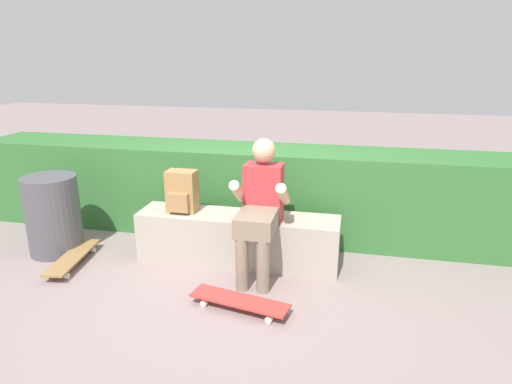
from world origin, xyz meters
TOP-DOWN VIEW (x-y plane):
  - ground_plane at (0.00, 0.00)m, footprint 24.00×24.00m
  - bench_main at (0.00, 0.36)m, footprint 1.91×0.43m
  - person_skater at (0.26, 0.15)m, footprint 0.49×0.62m
  - skateboard_near_person at (0.23, -0.48)m, footprint 0.82×0.36m
  - skateboard_beside_bench at (-1.51, -0.06)m, footprint 0.30×0.82m
  - backpack_on_bench at (-0.54, 0.35)m, footprint 0.28×0.23m
  - hedge_row at (-0.07, 1.13)m, footprint 6.19×0.73m
  - trash_bin at (-1.84, 0.18)m, footprint 0.52×0.52m

SIDE VIEW (x-z plane):
  - ground_plane at x=0.00m, z-range 0.00..0.00m
  - skateboard_near_person at x=0.23m, z-range 0.03..0.12m
  - skateboard_beside_bench at x=-1.51m, z-range 0.03..0.12m
  - bench_main at x=0.00m, z-range 0.00..0.47m
  - trash_bin at x=-1.84m, z-range 0.00..0.79m
  - hedge_row at x=-0.07m, z-range 0.00..0.95m
  - backpack_on_bench at x=-0.54m, z-range 0.46..0.86m
  - person_skater at x=0.26m, z-range 0.06..1.28m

